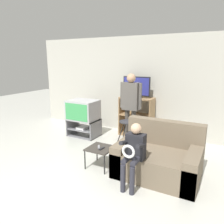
% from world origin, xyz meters
% --- Properties ---
extents(ground_plane, '(18.00, 18.00, 0.00)m').
position_xyz_m(ground_plane, '(0.00, 0.00, 0.00)').
color(ground_plane, beige).
extents(wall_back, '(6.40, 0.06, 2.60)m').
position_xyz_m(wall_back, '(0.00, 3.38, 1.30)').
color(wall_back, beige).
rests_on(wall_back, ground_plane).
extents(tv_stand, '(0.79, 0.56, 0.45)m').
position_xyz_m(tv_stand, '(-1.11, 2.40, 0.22)').
color(tv_stand, slate).
rests_on(tv_stand, ground_plane).
extents(television_main, '(0.75, 0.60, 0.51)m').
position_xyz_m(television_main, '(-1.12, 2.39, 0.71)').
color(television_main, '#B2B2B7').
rests_on(television_main, tv_stand).
extents(media_shelf, '(0.88, 0.43, 1.03)m').
position_xyz_m(media_shelf, '(0.10, 3.09, 0.53)').
color(media_shelf, '#9E7A51').
rests_on(media_shelf, ground_plane).
extents(television_flat, '(0.73, 0.20, 0.54)m').
position_xyz_m(television_flat, '(0.08, 3.11, 1.29)').
color(television_flat, black).
rests_on(television_flat, media_shelf).
extents(folding_stool, '(0.46, 0.40, 0.67)m').
position_xyz_m(folding_stool, '(0.29, 2.09, 0.54)').
color(folding_stool, black).
rests_on(folding_stool, ground_plane).
extents(snack_table, '(0.47, 0.47, 0.39)m').
position_xyz_m(snack_table, '(0.19, 1.09, 0.34)').
color(snack_table, '#38332D').
rests_on(snack_table, ground_plane).
extents(remote_control_black, '(0.05, 0.15, 0.02)m').
position_xyz_m(remote_control_black, '(0.24, 1.06, 0.40)').
color(remote_control_black, '#232328').
rests_on(remote_control_black, snack_table).
extents(remote_control_white, '(0.11, 0.14, 0.02)m').
position_xyz_m(remote_control_white, '(0.15, 1.10, 0.40)').
color(remote_control_white, gray).
rests_on(remote_control_white, snack_table).
extents(couch, '(1.41, 0.99, 0.91)m').
position_xyz_m(couch, '(1.23, 1.35, 0.30)').
color(couch, '#756651').
rests_on(couch, ground_plane).
extents(person_standing_adult, '(0.53, 0.20, 1.69)m').
position_xyz_m(person_standing_adult, '(0.21, 2.45, 1.03)').
color(person_standing_adult, '#3D3833').
rests_on(person_standing_adult, ground_plane).
extents(person_seated_child, '(0.33, 0.43, 1.03)m').
position_xyz_m(person_seated_child, '(0.98, 0.79, 0.61)').
color(person_seated_child, '#2D2D38').
rests_on(person_seated_child, ground_plane).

